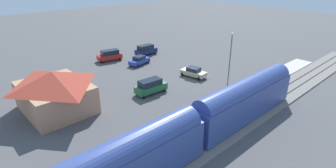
{
  "coord_description": "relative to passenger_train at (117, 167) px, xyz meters",
  "views": [
    {
      "loc": [
        -28.89,
        32.49,
        17.1
      ],
      "look_at": [
        -1.27,
        6.85,
        1.0
      ],
      "focal_mm": 28.38,
      "sensor_mm": 36.0,
      "label": 1
    }
  ],
  "objects": [
    {
      "name": "ground_plane",
      "position": [
        14.0,
        -24.12,
        -2.86
      ],
      "size": [
        200.0,
        200.0,
        0.0
      ],
      "primitive_type": "plane",
      "color": "#4C4C4F"
    },
    {
      "name": "suv_red",
      "position": [
        31.66,
        -18.5,
        -1.71
      ],
      "size": [
        2.94,
        5.2,
        2.22
      ],
      "color": "red",
      "rests_on": "ground"
    },
    {
      "name": "sedan_tan",
      "position": [
        13.79,
        -24.31,
        -1.98
      ],
      "size": [
        4.74,
        2.81,
        1.74
      ],
      "color": "#C6B284",
      "rests_on": "ground"
    },
    {
      "name": "passenger_train",
      "position": [
        0.0,
        0.0,
        0.0
      ],
      "size": [
        2.93,
        54.32,
        4.98
      ],
      "color": "#33478C",
      "rests_on": "railway_track"
    },
    {
      "name": "station_building",
      "position": [
        18.0,
        -2.12,
        -0.02
      ],
      "size": [
        10.26,
        8.37,
        5.46
      ],
      "color": "tan",
      "rests_on": "ground"
    },
    {
      "name": "platform",
      "position": [
        4.0,
        -24.12,
        -2.71
      ],
      "size": [
        3.2,
        46.0,
        0.3
      ],
      "color": "#B7B2A8",
      "rests_on": "ground"
    },
    {
      "name": "suv_navy",
      "position": [
        29.84,
        -26.54,
        -1.71
      ],
      "size": [
        2.05,
        4.93,
        2.22
      ],
      "color": "navy",
      "rests_on": "ground"
    },
    {
      "name": "railway_track",
      "position": [
        -0.0,
        -24.12,
        -2.76
      ],
      "size": [
        4.8,
        70.0,
        0.3
      ],
      "color": "slate",
      "rests_on": "ground"
    },
    {
      "name": "sedan_blue",
      "position": [
        25.52,
        -21.43,
        -1.98
      ],
      "size": [
        2.69,
        4.77,
        1.74
      ],
      "color": "#283D9E",
      "rests_on": "ground"
    },
    {
      "name": "suv_green",
      "position": [
        13.64,
        -14.57,
        -1.71
      ],
      "size": [
        2.25,
        5.01,
        2.22
      ],
      "color": "#236638",
      "rests_on": "ground"
    },
    {
      "name": "pedestrian_on_platform",
      "position": [
        3.87,
        -19.32,
        -1.58
      ],
      "size": [
        0.36,
        0.36,
        1.71
      ],
      "color": "#333338",
      "rests_on": "platform"
    },
    {
      "name": "light_pole_near_platform",
      "position": [
        6.8,
        -24.55,
        2.63
      ],
      "size": [
        0.44,
        0.44,
        8.88
      ],
      "color": "#515156",
      "rests_on": "ground"
    }
  ]
}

